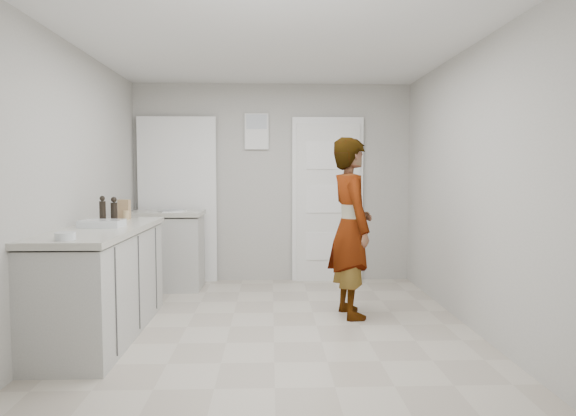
{
  "coord_description": "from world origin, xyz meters",
  "views": [
    {
      "loc": [
        -0.02,
        -4.54,
        1.39
      ],
      "look_at": [
        0.14,
        0.4,
        1.04
      ],
      "focal_mm": 32.0,
      "sensor_mm": 36.0,
      "label": 1
    }
  ],
  "objects_px": {
    "cake_mix_box": "(124,209)",
    "baking_dish": "(102,224)",
    "oil_cruet_a": "(114,211)",
    "oil_cruet_b": "(103,211)",
    "person": "(351,227)",
    "spice_jar": "(126,215)",
    "egg_bowl": "(65,236)"
  },
  "relations": [
    {
      "from": "cake_mix_box",
      "to": "baking_dish",
      "type": "distance_m",
      "value": 0.77
    },
    {
      "from": "oil_cruet_a",
      "to": "oil_cruet_b",
      "type": "distance_m",
      "value": 0.1
    },
    {
      "from": "person",
      "to": "cake_mix_box",
      "type": "bearing_deg",
      "value": 73.39
    },
    {
      "from": "cake_mix_box",
      "to": "oil_cruet_a",
      "type": "relative_size",
      "value": 0.79
    },
    {
      "from": "spice_jar",
      "to": "egg_bowl",
      "type": "height_order",
      "value": "spice_jar"
    },
    {
      "from": "spice_jar",
      "to": "baking_dish",
      "type": "distance_m",
      "value": 0.66
    },
    {
      "from": "cake_mix_box",
      "to": "spice_jar",
      "type": "xyz_separation_m",
      "value": [
        0.05,
        -0.11,
        -0.05
      ]
    },
    {
      "from": "egg_bowl",
      "to": "oil_cruet_b",
      "type": "bearing_deg",
      "value": 95.04
    },
    {
      "from": "person",
      "to": "egg_bowl",
      "type": "bearing_deg",
      "value": 111.92
    },
    {
      "from": "person",
      "to": "oil_cruet_b",
      "type": "relative_size",
      "value": 6.77
    },
    {
      "from": "oil_cruet_b",
      "to": "egg_bowl",
      "type": "xyz_separation_m",
      "value": [
        0.1,
        -1.09,
        -0.09
      ]
    },
    {
      "from": "baking_dish",
      "to": "spice_jar",
      "type": "bearing_deg",
      "value": 88.25
    },
    {
      "from": "oil_cruet_a",
      "to": "baking_dish",
      "type": "height_order",
      "value": "oil_cruet_a"
    },
    {
      "from": "spice_jar",
      "to": "oil_cruet_a",
      "type": "xyz_separation_m",
      "value": [
        -0.01,
        -0.36,
        0.07
      ]
    },
    {
      "from": "person",
      "to": "oil_cruet_b",
      "type": "distance_m",
      "value": 2.29
    },
    {
      "from": "person",
      "to": "egg_bowl",
      "type": "relative_size",
      "value": 12.41
    },
    {
      "from": "person",
      "to": "egg_bowl",
      "type": "xyz_separation_m",
      "value": [
        -2.17,
        -1.34,
        0.09
      ]
    },
    {
      "from": "baking_dish",
      "to": "egg_bowl",
      "type": "bearing_deg",
      "value": -88.42
    },
    {
      "from": "person",
      "to": "oil_cruet_b",
      "type": "xyz_separation_m",
      "value": [
        -2.27,
        -0.26,
        0.19
      ]
    },
    {
      "from": "oil_cruet_a",
      "to": "baking_dish",
      "type": "relative_size",
      "value": 0.69
    },
    {
      "from": "baking_dish",
      "to": "oil_cruet_a",
      "type": "bearing_deg",
      "value": 87.65
    },
    {
      "from": "spice_jar",
      "to": "oil_cruet_a",
      "type": "bearing_deg",
      "value": -91.26
    },
    {
      "from": "oil_cruet_b",
      "to": "egg_bowl",
      "type": "distance_m",
      "value": 1.09
    },
    {
      "from": "person",
      "to": "egg_bowl",
      "type": "height_order",
      "value": "person"
    },
    {
      "from": "person",
      "to": "oil_cruet_a",
      "type": "height_order",
      "value": "person"
    },
    {
      "from": "cake_mix_box",
      "to": "oil_cruet_b",
      "type": "height_order",
      "value": "oil_cruet_b"
    },
    {
      "from": "spice_jar",
      "to": "baking_dish",
      "type": "xyz_separation_m",
      "value": [
        -0.02,
        -0.66,
        -0.02
      ]
    },
    {
      "from": "egg_bowl",
      "to": "person",
      "type": "bearing_deg",
      "value": 31.74
    },
    {
      "from": "oil_cruet_a",
      "to": "oil_cruet_b",
      "type": "relative_size",
      "value": 0.95
    },
    {
      "from": "spice_jar",
      "to": "oil_cruet_a",
      "type": "relative_size",
      "value": 0.36
    },
    {
      "from": "oil_cruet_a",
      "to": "egg_bowl",
      "type": "distance_m",
      "value": 1.14
    },
    {
      "from": "oil_cruet_a",
      "to": "oil_cruet_b",
      "type": "bearing_deg",
      "value": -147.2
    }
  ]
}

